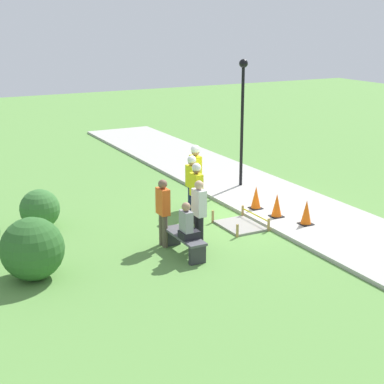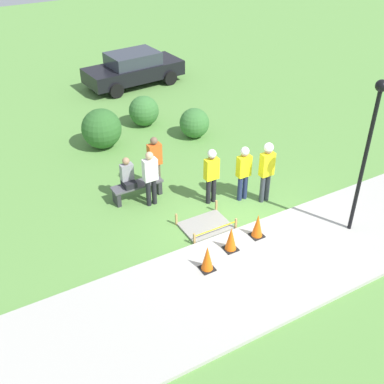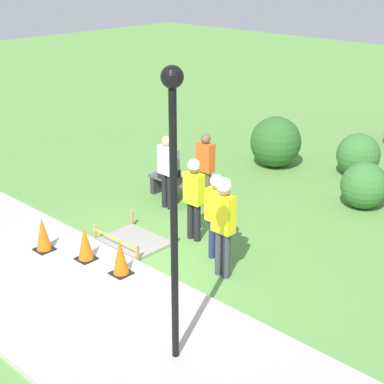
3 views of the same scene
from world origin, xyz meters
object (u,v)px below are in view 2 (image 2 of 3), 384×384
at_px(person_seated_on_bench, 127,175).
at_px(worker_trainee, 212,172).
at_px(traffic_cone_near_patch, 207,258).
at_px(bystander_in_orange_shirt, 155,160).
at_px(traffic_cone_far_patch, 231,239).
at_px(lamppost_near, 369,138).
at_px(worker_supervisor, 244,169).
at_px(traffic_cone_sidewalk_edge, 258,226).
at_px(bystander_in_gray_shirt, 150,176).
at_px(park_bench, 137,188).
at_px(parked_car_black, 134,69).
at_px(worker_assistant, 267,167).

height_order(person_seated_on_bench, worker_trainee, worker_trainee).
distance_m(traffic_cone_near_patch, bystander_in_orange_shirt, 4.04).
relative_size(traffic_cone_far_patch, lamppost_near, 0.16).
distance_m(traffic_cone_near_patch, worker_supervisor, 3.36).
distance_m(traffic_cone_sidewalk_edge, worker_trainee, 2.13).
distance_m(bystander_in_orange_shirt, bystander_in_gray_shirt, 0.88).
distance_m(traffic_cone_far_patch, park_bench, 3.55).
distance_m(person_seated_on_bench, bystander_in_orange_shirt, 0.98).
xyz_separation_m(lamppost_near, parked_car_black, (-0.58, 12.63, -2.01)).
bearing_deg(worker_supervisor, worker_trainee, 159.86).
bearing_deg(park_bench, worker_supervisor, -31.03).
bearing_deg(bystander_in_gray_shirt, parked_car_black, 68.85).
bearing_deg(worker_trainee, parked_car_black, 78.85).
bearing_deg(traffic_cone_sidewalk_edge, lamppost_near, -22.25).
xyz_separation_m(person_seated_on_bench, worker_trainee, (2.00, -1.31, 0.18)).
bearing_deg(traffic_cone_sidewalk_edge, park_bench, 119.82).
relative_size(person_seated_on_bench, bystander_in_gray_shirt, 0.52).
xyz_separation_m(traffic_cone_near_patch, parked_car_black, (3.53, 12.11, 0.33)).
bearing_deg(worker_trainee, traffic_cone_near_patch, -123.44).
bearing_deg(traffic_cone_far_patch, person_seated_on_bench, 109.93).
relative_size(person_seated_on_bench, worker_supervisor, 0.52).
relative_size(park_bench, worker_trainee, 0.87).
height_order(traffic_cone_far_patch, park_bench, traffic_cone_far_patch).
bearing_deg(worker_assistant, traffic_cone_sidewalk_edge, -132.78).
bearing_deg(traffic_cone_sidewalk_edge, parked_car_black, 81.45).
relative_size(traffic_cone_far_patch, person_seated_on_bench, 0.75).
bearing_deg(traffic_cone_far_patch, traffic_cone_sidewalk_edge, 6.56).
relative_size(worker_assistant, worker_trainee, 1.10).
bearing_deg(parked_car_black, worker_supervisor, -100.57).
height_order(traffic_cone_near_patch, traffic_cone_sidewalk_edge, traffic_cone_near_patch).
relative_size(lamppost_near, parked_car_black, 0.92).
bearing_deg(bystander_in_orange_shirt, bystander_in_gray_shirt, -124.31).
distance_m(person_seated_on_bench, lamppost_near, 6.51).
distance_m(traffic_cone_near_patch, worker_assistant, 3.57).
relative_size(traffic_cone_far_patch, worker_assistant, 0.35).
relative_size(person_seated_on_bench, parked_car_black, 0.20).
distance_m(person_seated_on_bench, worker_trainee, 2.40).
xyz_separation_m(traffic_cone_far_patch, park_bench, (-1.00, 3.40, -0.10)).
bearing_deg(lamppost_near, traffic_cone_sidewalk_edge, 157.75).
height_order(traffic_cone_sidewalk_edge, lamppost_near, lamppost_near).
xyz_separation_m(traffic_cone_sidewalk_edge, bystander_in_gray_shirt, (-1.68, 2.80, 0.54)).
height_order(worker_assistant, parked_car_black, worker_assistant).
distance_m(traffic_cone_far_patch, bystander_in_orange_shirt, 3.68).
xyz_separation_m(park_bench, bystander_in_gray_shirt, (0.21, -0.51, 0.63)).
bearing_deg(parked_car_black, worker_assistant, -97.57).
bearing_deg(bystander_in_orange_shirt, park_bench, -162.55).
height_order(park_bench, worker_supervisor, worker_supervisor).
bearing_deg(parked_car_black, traffic_cone_far_patch, -107.35).
relative_size(traffic_cone_near_patch, lamppost_near, 0.17).
bearing_deg(traffic_cone_near_patch, bystander_in_gray_shirt, 88.26).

